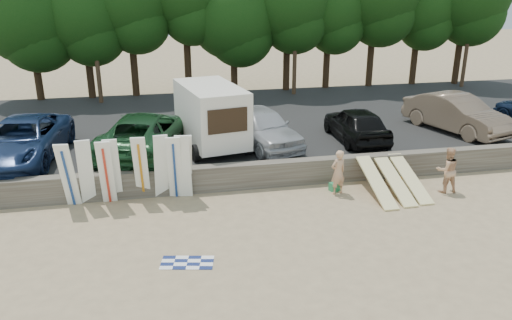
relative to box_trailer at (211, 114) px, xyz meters
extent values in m
plane|color=tan|center=(4.47, -6.05, -2.24)|extent=(120.00, 120.00, 0.00)
cube|color=#6B6356|center=(4.47, -3.05, -1.74)|extent=(44.00, 0.50, 1.00)
cube|color=#282828|center=(4.47, 4.45, -1.89)|extent=(44.00, 14.50, 0.70)
cylinder|color=#382616|center=(-9.24, 11.48, 0.22)|extent=(0.44, 0.44, 3.53)
sphere|color=#1D4112|center=(-9.24, 11.48, 3.68)|extent=(6.15, 6.15, 6.15)
cylinder|color=#382616|center=(-6.19, 11.48, 0.24)|extent=(0.44, 0.44, 3.58)
sphere|color=#1D4112|center=(-6.19, 11.48, 3.74)|extent=(5.58, 5.58, 5.58)
cylinder|color=#382616|center=(-3.50, 11.55, 0.50)|extent=(0.44, 0.44, 4.09)
cylinder|color=#382616|center=(-0.15, 11.55, 0.63)|extent=(0.44, 0.44, 4.35)
cylinder|color=#382616|center=(2.83, 11.55, 0.12)|extent=(0.44, 0.44, 3.32)
sphere|color=#1D4112|center=(2.83, 11.55, 3.36)|extent=(5.77, 5.77, 5.77)
cylinder|color=#382616|center=(6.30, 11.32, 0.45)|extent=(0.44, 0.44, 3.98)
cylinder|color=#382616|center=(9.15, 11.55, 0.29)|extent=(0.44, 0.44, 3.66)
sphere|color=#1D4112|center=(9.15, 11.55, 3.87)|extent=(5.11, 5.11, 5.11)
cylinder|color=#382616|center=(12.30, 11.55, 0.64)|extent=(0.44, 0.44, 4.36)
cylinder|color=#382616|center=(15.57, 11.55, 0.32)|extent=(0.44, 0.44, 3.72)
sphere|color=#1D4112|center=(15.57, 11.55, 3.95)|extent=(5.06, 5.06, 5.06)
cylinder|color=#382616|center=(18.61, 11.05, 0.58)|extent=(0.44, 0.44, 4.24)
cylinder|color=#473321|center=(-5.53, 9.95, 2.96)|extent=(0.26, 0.26, 9.00)
cylinder|color=#473321|center=(6.47, 9.95, 2.96)|extent=(0.26, 0.26, 9.00)
cylinder|color=#473321|center=(18.47, 9.95, 2.96)|extent=(0.26, 0.26, 9.00)
cube|color=silver|center=(0.00, 0.01, 0.02)|extent=(2.94, 4.65, 2.38)
cube|color=black|center=(0.41, -2.14, 0.24)|extent=(1.60, 0.35, 0.97)
cylinder|color=black|center=(-0.85, -1.59, -1.19)|extent=(0.35, 0.74, 0.71)
cylinder|color=black|center=(1.38, -1.16, -1.19)|extent=(0.35, 0.74, 0.71)
cylinder|color=black|center=(-1.38, 1.17, -1.19)|extent=(0.35, 0.74, 0.71)
cylinder|color=black|center=(0.85, 1.60, -1.19)|extent=(0.35, 0.74, 0.71)
imported|color=#15254A|center=(-7.67, -0.06, -0.69)|extent=(3.48, 6.42, 1.71)
imported|color=#153B1D|center=(-2.79, -0.05, -0.67)|extent=(4.55, 6.88, 1.76)
imported|color=#A9A9AE|center=(2.20, -0.09, -0.68)|extent=(3.26, 5.40, 1.72)
imported|color=black|center=(6.55, -0.26, -0.75)|extent=(1.92, 4.66, 1.58)
imported|color=#79614D|center=(11.85, 0.24, -0.66)|extent=(3.38, 5.70, 1.78)
cube|color=white|center=(-5.43, -3.68, -0.99)|extent=(0.59, 0.85, 2.51)
cube|color=white|center=(-4.85, -3.53, -0.97)|extent=(0.58, 0.71, 2.54)
cube|color=white|center=(-4.15, -3.67, -0.99)|extent=(0.50, 0.79, 2.51)
cube|color=white|center=(-3.93, -3.52, -0.98)|extent=(0.51, 0.74, 2.53)
cube|color=white|center=(-2.96, -3.49, -0.98)|extent=(0.56, 0.76, 2.53)
cube|color=white|center=(-2.24, -3.51, -0.97)|extent=(0.57, 0.67, 2.55)
cube|color=white|center=(-1.77, -3.66, -0.98)|extent=(0.56, 0.80, 2.52)
cube|color=white|center=(-1.38, -3.40, -1.00)|extent=(0.52, 0.86, 2.49)
cube|color=white|center=(-1.44, -3.67, -0.97)|extent=(0.59, 0.70, 2.55)
cube|color=beige|center=(5.61, -4.71, -1.71)|extent=(0.56, 2.85, 1.07)
cube|color=beige|center=(6.39, -4.61, -1.75)|extent=(0.56, 2.87, 1.00)
cube|color=beige|center=(7.06, -4.53, -1.74)|extent=(0.56, 2.87, 1.01)
imported|color=tan|center=(4.23, -4.29, -1.38)|extent=(0.72, 0.58, 1.73)
imported|color=tan|center=(8.33, -4.94, -1.36)|extent=(0.92, 0.74, 1.78)
cube|color=#258950|center=(4.24, -4.01, -2.08)|extent=(0.45, 0.39, 0.32)
cube|color=#C17916|center=(7.02, -3.65, -2.13)|extent=(0.38, 0.35, 0.22)
plane|color=white|center=(-1.69, -8.13, -2.24)|extent=(1.77, 1.77, 0.00)
camera|label=1|loc=(-2.21, -20.71, 5.39)|focal=35.00mm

